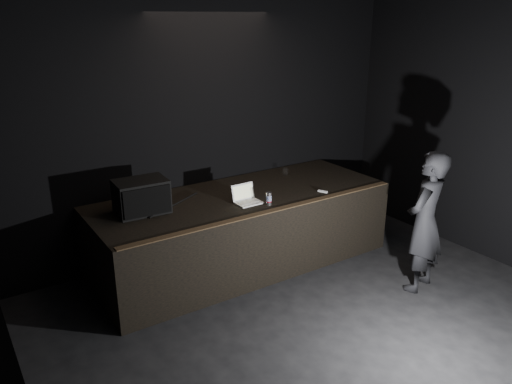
{
  "coord_description": "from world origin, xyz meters",
  "views": [
    {
      "loc": [
        -3.29,
        -2.59,
        3.25
      ],
      "look_at": [
        -0.06,
        2.3,
        1.17
      ],
      "focal_mm": 35.0,
      "sensor_mm": 36.0,
      "label": 1
    }
  ],
  "objects_px": {
    "stage_riser": "(242,229)",
    "laptop": "(246,198)",
    "person": "(425,222)",
    "beer_can": "(269,199)",
    "stage_monitor": "(142,196)"
  },
  "relations": [
    {
      "from": "stage_riser",
      "to": "laptop",
      "type": "xyz_separation_m",
      "value": [
        -0.1,
        -0.27,
        0.56
      ]
    },
    {
      "from": "stage_monitor",
      "to": "person",
      "type": "height_order",
      "value": "person"
    },
    {
      "from": "beer_can",
      "to": "person",
      "type": "distance_m",
      "value": 1.92
    },
    {
      "from": "stage_monitor",
      "to": "laptop",
      "type": "relative_size",
      "value": 1.94
    },
    {
      "from": "person",
      "to": "beer_can",
      "type": "bearing_deg",
      "value": -58.34
    },
    {
      "from": "stage_monitor",
      "to": "laptop",
      "type": "height_order",
      "value": "stage_monitor"
    },
    {
      "from": "stage_riser",
      "to": "stage_monitor",
      "type": "bearing_deg",
      "value": 174.84
    },
    {
      "from": "stage_riser",
      "to": "stage_monitor",
      "type": "distance_m",
      "value": 1.52
    },
    {
      "from": "laptop",
      "to": "beer_can",
      "type": "xyz_separation_m",
      "value": [
        0.18,
        -0.24,
        0.03
      ]
    },
    {
      "from": "stage_monitor",
      "to": "laptop",
      "type": "xyz_separation_m",
      "value": [
        1.24,
        -0.39,
        -0.15
      ]
    },
    {
      "from": "stage_riser",
      "to": "beer_can",
      "type": "height_order",
      "value": "beer_can"
    },
    {
      "from": "laptop",
      "to": "person",
      "type": "xyz_separation_m",
      "value": [
        1.6,
        -1.53,
        -0.17
      ]
    },
    {
      "from": "stage_riser",
      "to": "laptop",
      "type": "relative_size",
      "value": 12.33
    },
    {
      "from": "stage_riser",
      "to": "beer_can",
      "type": "distance_m",
      "value": 0.78
    },
    {
      "from": "stage_riser",
      "to": "beer_can",
      "type": "relative_size",
      "value": 24.09
    }
  ]
}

